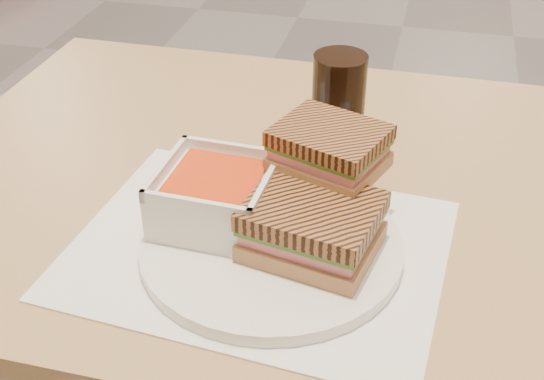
% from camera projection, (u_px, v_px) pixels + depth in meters
% --- Properties ---
extents(main_table, '(1.21, 0.71, 0.75)m').
position_uv_depth(main_table, '(384.00, 265.00, 0.92)').
color(main_table, '#A18250').
rests_on(main_table, ground).
extents(tray_liner, '(0.42, 0.34, 0.00)m').
position_uv_depth(tray_liner, '(258.00, 248.00, 0.77)').
color(tray_liner, white).
rests_on(tray_liner, main_table).
extents(plate, '(0.28, 0.28, 0.02)m').
position_uv_depth(plate, '(271.00, 246.00, 0.76)').
color(plate, white).
rests_on(plate, tray_liner).
extents(soup_bowl, '(0.13, 0.13, 0.06)m').
position_uv_depth(soup_bowl, '(216.00, 198.00, 0.77)').
color(soup_bowl, white).
rests_on(soup_bowl, plate).
extents(panini_lower, '(0.15, 0.13, 0.06)m').
position_uv_depth(panini_lower, '(312.00, 226.00, 0.72)').
color(panini_lower, tan).
rests_on(panini_lower, plate).
extents(panini_upper, '(0.14, 0.13, 0.05)m').
position_uv_depth(panini_upper, '(329.00, 149.00, 0.76)').
color(panini_upper, tan).
rests_on(panini_upper, panini_lower).
extents(cola_glass, '(0.07, 0.07, 0.14)m').
position_uv_depth(cola_glass, '(338.00, 109.00, 0.88)').
color(cola_glass, black).
rests_on(cola_glass, main_table).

